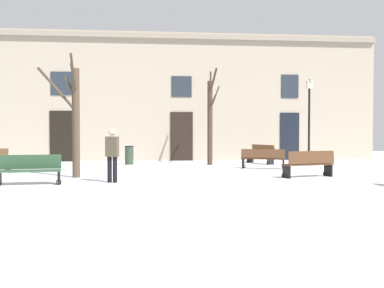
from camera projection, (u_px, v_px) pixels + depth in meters
ground_plane at (197, 177)px, 16.07m from camera, size 34.49×34.49×0.00m
building_facade at (178, 96)px, 24.59m from camera, size 21.56×0.60×6.75m
tree_near_facade at (74, 116)px, 15.90m from camera, size 1.37×2.37×4.05m
tree_right_of_center at (210, 118)px, 21.57m from camera, size 0.75×1.97×4.44m
streetlamp at (309, 113)px, 21.32m from camera, size 0.30×0.30×3.95m
litter_bin at (129, 155)px, 21.82m from camera, size 0.43×0.43×0.87m
bench_far_corner at (30, 169)px, 13.86m from camera, size 1.86×0.62×0.90m
bench_back_to_back_right at (261, 154)px, 22.43m from camera, size 1.06×1.82×0.92m
bench_near_center_tree at (263, 158)px, 19.43m from camera, size 1.85×1.04×0.83m
bench_by_litter_bin at (309, 164)px, 15.98m from camera, size 1.91×0.94×0.92m
person_strolling at (112, 153)px, 14.41m from camera, size 0.43×0.33×1.68m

